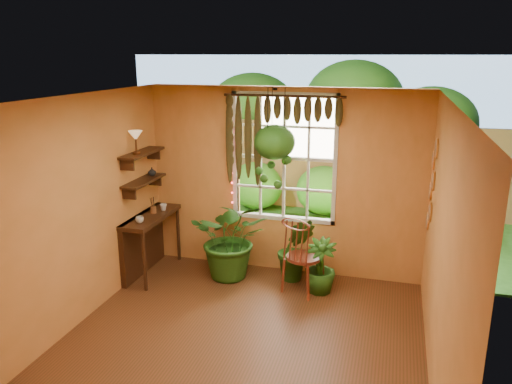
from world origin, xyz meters
TOP-DOWN VIEW (x-y plane):
  - floor at (0.00, 0.00)m, footprint 4.50×4.50m
  - ceiling at (0.00, 0.00)m, footprint 4.50×4.50m
  - wall_back at (0.00, 2.25)m, footprint 4.00×0.00m
  - wall_left at (-2.00, 0.00)m, footprint 0.00×4.50m
  - wall_right at (2.00, 0.00)m, footprint 0.00×4.50m
  - window at (0.00, 2.28)m, footprint 1.52×0.10m
  - valance_vine at (-0.08, 2.16)m, footprint 1.70×0.12m
  - string_lights at (-0.76, 2.19)m, footprint 0.03×0.03m
  - wall_plates at (1.98, 1.79)m, footprint 0.04×0.32m
  - counter_ledge at (-1.91, 1.60)m, footprint 0.40×1.20m
  - shelf_lower at (-1.88, 1.60)m, footprint 0.25×0.90m
  - shelf_upper at (-1.88, 1.60)m, footprint 0.25×0.90m
  - backyard at (0.24, 6.87)m, footprint 14.00×10.00m
  - windsor_chair at (0.42, 1.60)m, footprint 0.61×0.62m
  - potted_plant_left at (-0.64, 1.79)m, footprint 1.22×1.11m
  - potted_plant_mid at (0.26, 1.94)m, footprint 0.58×0.50m
  - potted_plant_right at (0.66, 1.66)m, footprint 0.44×0.44m
  - hanging_basket at (-0.09, 2.04)m, footprint 0.57×0.57m
  - cup_a at (-1.78, 1.24)m, footprint 0.13×0.13m
  - cup_b at (-1.72, 1.85)m, footprint 0.13×0.13m
  - brush_jar at (-1.80, 1.69)m, footprint 0.08×0.08m
  - shelf_vase at (-1.87, 1.84)m, footprint 0.15×0.15m
  - tiffany_lamp at (-1.86, 1.42)m, footprint 0.19×0.19m

SIDE VIEW (x-z plane):
  - floor at x=0.00m, z-range 0.00..0.00m
  - windsor_chair at x=0.42m, z-range -0.26..0.99m
  - potted_plant_right at x=0.66m, z-range 0.00..0.75m
  - potted_plant_mid at x=0.26m, z-range 0.00..0.94m
  - counter_ledge at x=-1.91m, z-range 0.10..1.00m
  - potted_plant_left at x=-0.64m, z-range 0.00..1.19m
  - cup_a at x=-1.78m, z-range 0.90..0.99m
  - cup_b at x=-1.72m, z-range 0.90..0.99m
  - brush_jar at x=-1.80m, z-range 0.87..1.17m
  - backyard at x=0.24m, z-range -4.72..7.28m
  - wall_back at x=0.00m, z-range -0.65..3.35m
  - wall_left at x=-2.00m, z-range -0.90..3.60m
  - wall_right at x=2.00m, z-range -0.90..3.60m
  - shelf_lower at x=-1.88m, z-range 1.38..1.42m
  - shelf_vase at x=-1.87m, z-range 1.42..1.54m
  - wall_plates at x=1.98m, z-range 1.00..2.10m
  - window at x=0.00m, z-range 0.77..2.63m
  - string_lights at x=-0.76m, z-range 0.98..2.52m
  - shelf_upper at x=-1.88m, z-range 1.78..1.82m
  - hanging_basket at x=-0.09m, z-range 1.22..2.58m
  - tiffany_lamp at x=-1.86m, z-range 1.89..2.21m
  - valance_vine at x=-0.08m, z-range 1.73..2.83m
  - ceiling at x=0.00m, z-range 2.70..2.70m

